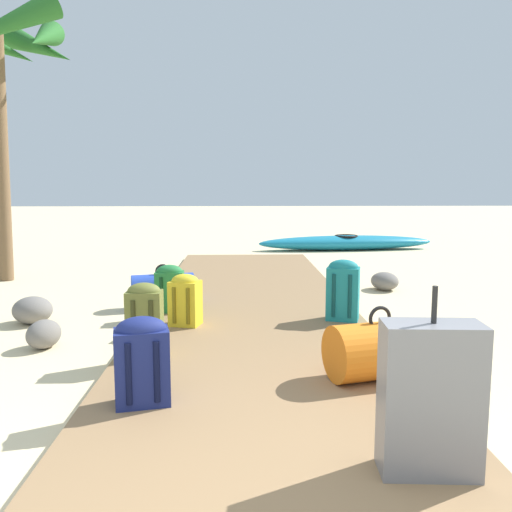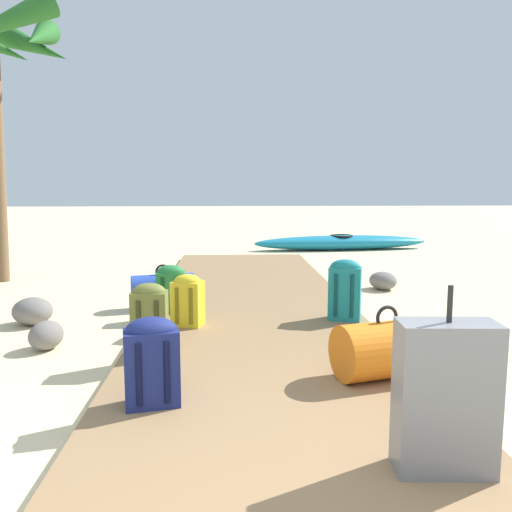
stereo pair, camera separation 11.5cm
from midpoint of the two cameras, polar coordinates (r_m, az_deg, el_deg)
ground_plane at (r=4.94m, az=-0.65°, el=-8.26°), size 60.00×60.00×0.00m
boardwalk at (r=5.72m, az=-1.00°, el=-5.62°), size 2.15×8.20×0.08m
backpack_teal at (r=5.06m, az=9.00°, el=-3.47°), size 0.34×0.28×0.58m
backpack_yellow at (r=4.85m, az=-8.12°, el=-4.61°), size 0.31×0.28×0.48m
backpack_olive at (r=4.06m, az=-12.29°, el=-6.57°), size 0.27×0.21×0.55m
suitcase_grey at (r=2.53m, az=18.62°, el=-14.35°), size 0.45×0.23×0.85m
backpack_navy at (r=3.17m, az=-12.33°, el=-10.90°), size 0.35×0.27×0.53m
backpack_green at (r=5.39m, az=-9.85°, el=-3.38°), size 0.28×0.21×0.48m
duffel_bag_orange at (r=3.64m, az=13.04°, el=-9.86°), size 0.74×0.54×0.49m
duffel_bag_blue at (r=5.93m, az=-10.62°, el=-3.38°), size 0.74×0.46×0.41m
kayak at (r=11.28m, az=8.97°, el=1.47°), size 3.80×1.01×0.32m
rock_right_mid at (r=7.07m, az=13.18°, el=-2.63°), size 0.37×0.43×0.23m
rock_left_near at (r=5.63m, az=-23.66°, el=-5.51°), size 0.55×0.55×0.27m
rock_left_far at (r=4.76m, az=-22.50°, el=-7.97°), size 0.34×0.39×0.24m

